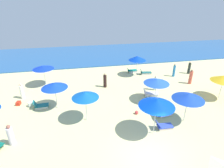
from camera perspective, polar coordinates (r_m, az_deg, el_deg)
ground_plane at (r=12.14m, az=11.99°, el=-22.13°), size 60.00×60.00×0.00m
ocean at (r=32.37m, az=-4.11°, el=9.25°), size 60.00×12.99×0.12m
umbrella_0 at (r=12.56m, az=13.76°, el=-5.63°), size 2.44×2.44×2.80m
lounge_chair_0_0 at (r=14.43m, az=15.74°, el=-12.40°), size 1.30×0.67×0.68m
umbrella_1 at (r=21.08m, az=-20.61°, el=4.88°), size 2.25×2.25×2.31m
umbrella_2 at (r=16.15m, az=-17.46°, el=-0.43°), size 2.21×2.21×2.39m
lounge_chair_2_0 at (r=17.48m, az=-21.35°, el=-6.18°), size 1.30×0.74×0.72m
umbrella_3 at (r=22.66m, az=7.85°, el=7.95°), size 2.10×2.10×2.51m
lounge_chair_3_0 at (r=23.81m, az=10.29°, el=3.55°), size 1.52×0.78×0.72m
lounge_chair_3_1 at (r=24.24m, az=6.16°, el=4.21°), size 1.40×0.74×0.62m
umbrella_4 at (r=19.97m, az=31.42°, el=1.53°), size 2.28×2.28×2.36m
umbrella_5 at (r=17.05m, az=13.68°, el=0.90°), size 2.33×2.33×2.26m
lounge_chair_5_0 at (r=18.63m, az=11.75°, el=-2.82°), size 1.57×0.96×0.71m
umbrella_7 at (r=14.86m, az=22.61°, el=-3.66°), size 2.39×2.39×2.37m
lounge_chair_7_0 at (r=15.85m, az=15.86°, el=-8.65°), size 1.50×0.79×0.64m
umbrella_8 at (r=13.90m, az=-8.31°, el=-3.36°), size 2.07×2.07×2.48m
beachgoer_0 at (r=19.83m, az=-2.19°, el=1.06°), size 0.48×0.48×1.63m
beachgoer_1 at (r=25.54m, az=22.85°, el=4.61°), size 0.45×0.45×1.61m
beachgoer_2 at (r=14.05m, az=-28.93°, el=-13.83°), size 0.41×0.41×1.54m
beachgoer_3 at (r=22.45m, az=23.24°, el=1.96°), size 0.37×0.37×1.69m
beachgoer_4 at (r=23.88m, az=18.72°, el=3.98°), size 0.33×0.33×1.63m
beachgoer_5 at (r=19.58m, az=-26.21°, el=-2.11°), size 0.44×0.44×1.57m
beachgoer_6 at (r=19.69m, az=13.30°, el=0.19°), size 0.35×0.35×1.61m
cooler_box_0 at (r=18.82m, az=-27.05°, el=-5.34°), size 0.39×0.50×0.31m
cooler_box_1 at (r=18.11m, az=-23.74°, el=-5.70°), size 0.64×0.58×0.40m
beach_ball_2 at (r=15.67m, az=7.66°, el=-8.72°), size 0.31×0.31×0.31m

